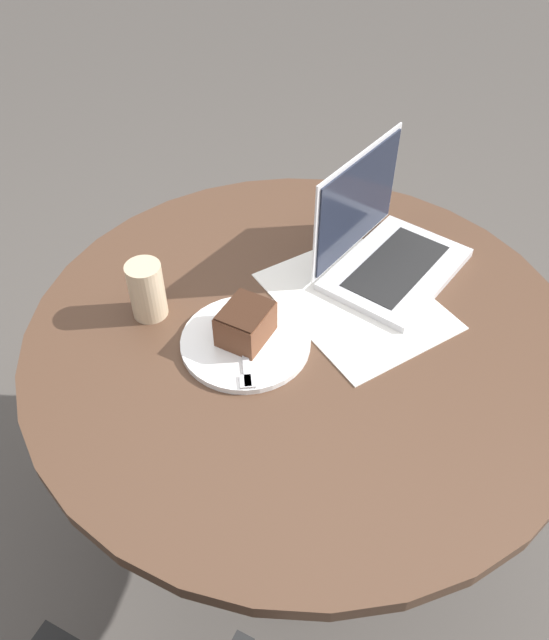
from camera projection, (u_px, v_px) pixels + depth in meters
The scene contains 8 objects.
ground_plane at pixel (294, 519), 1.67m from camera, with size 12.00×12.00×0.00m, color #4C4742.
dining_table at pixel (300, 379), 1.26m from camera, with size 1.03×1.03×0.73m.
paper_document at pixel (355, 301), 1.21m from camera, with size 0.43×0.39×0.00m.
plate at pixel (246, 342), 1.12m from camera, with size 0.23×0.23×0.01m.
cake_slice at pixel (246, 323), 1.10m from camera, with size 0.08×0.10×0.07m.
fork at pixel (246, 358), 1.08m from camera, with size 0.12×0.15×0.00m.
coffee_glass at pixel (147, 290), 1.15m from camera, with size 0.07×0.07×0.11m.
laptop at pixel (384, 250), 1.25m from camera, with size 0.24×0.31×0.24m.
Camera 1 is at (0.38, -0.72, 1.55)m, focal length 35.00 mm.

